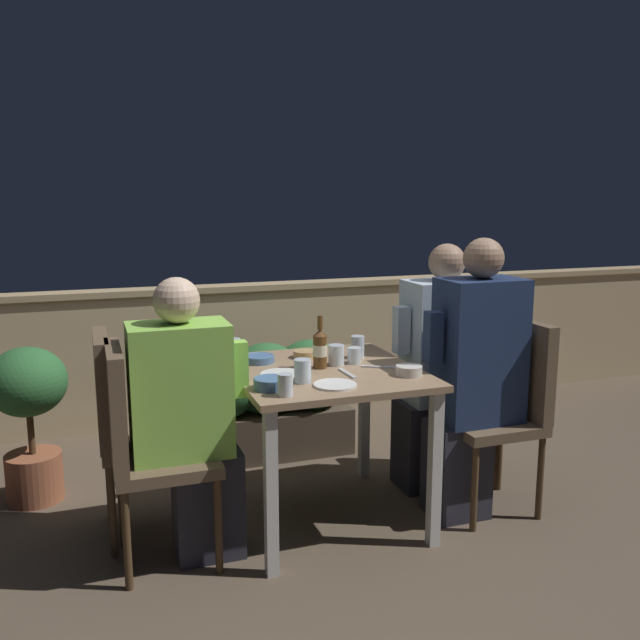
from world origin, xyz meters
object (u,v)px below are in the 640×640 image
Objects in this scene: person_green_blouse at (190,420)px; chair_right_near at (507,397)px; chair_left_far at (125,417)px; chair_right_far at (471,379)px; person_blue_shirt at (438,366)px; potted_plant at (29,408)px; person_navy_jumper at (473,378)px; chair_left_near at (140,436)px; beer_bottle at (320,348)px.

person_green_blouse is 1.29× the size of chair_right_near.
chair_right_far is at bearing 1.12° from chair_left_far.
person_blue_shirt is 2.10m from potted_plant.
person_navy_jumper is 2.20m from potted_plant.
person_blue_shirt reaches higher than chair_left_near.
chair_left_near is 3.82× the size of beer_bottle.
chair_left_near is 1.58m from person_blue_shirt.
chair_left_near is 1.55m from person_navy_jumper.
person_blue_shirt is (1.59, 0.04, 0.09)m from chair_left_far.
chair_right_near and chair_right_far have the same top height.
chair_right_near is 0.35m from chair_right_far.
potted_plant is at bearing 153.63° from beer_bottle.
chair_left_near is 0.28m from chair_left_far.
beer_bottle is (0.84, 0.16, 0.27)m from chair_left_near.
person_navy_jumper is (1.54, -0.03, 0.12)m from chair_left_near.
chair_left_near is 0.94m from potted_plant.
person_blue_shirt is (-0.20, 0.00, 0.09)m from chair_right_far.
chair_right_near is 1.00× the size of chair_right_far.
person_navy_jumper reaches higher than chair_right_near.
chair_left_near is at bearing -168.64° from person_blue_shirt.
person_blue_shirt reaches higher than chair_left_far.
chair_right_near is at bearing -20.79° from potted_plant.
person_green_blouse is at bearing -166.98° from person_blue_shirt.
chair_right_far is (1.79, 0.04, 0.00)m from chair_left_far.
chair_left_near is at bearing 178.70° from person_navy_jumper.
potted_plant is (-1.32, 0.65, -0.35)m from beer_bottle.
beer_bottle is (-0.71, -0.16, 0.19)m from person_blue_shirt.
chair_left_far is at bearing 172.24° from beer_bottle.
chair_right_near is at bearing -9.88° from chair_left_far.
chair_left_far is at bearing 168.91° from person_navy_jumper.
person_green_blouse reaches higher than chair_right_far.
potted_plant is (-0.68, 0.81, -0.12)m from person_green_blouse.
chair_right_far is (1.55, 0.31, -0.05)m from person_green_blouse.
chair_right_far is 3.82× the size of beer_bottle.
person_green_blouse is 1.29× the size of chair_left_far.
person_green_blouse is at bearing -168.62° from chair_right_far.
potted_plant is (-0.48, 0.81, -0.07)m from chair_left_near.
chair_left_far is 1.00× the size of chair_right_near.
person_navy_jumper reaches higher than person_green_blouse.
chair_left_near is 1.00× the size of chair_right_far.
potted_plant is at bearing 120.66° from chair_left_near.
chair_right_far is at bearing 9.65° from beer_bottle.
person_blue_shirt is at bearing 1.26° from chair_left_far.
chair_left_far is 0.73× the size of person_blue_shirt.
chair_right_far is at bearing 11.38° from person_green_blouse.
person_navy_jumper is at bearing -1.30° from chair_left_near.
person_green_blouse is 1.54m from chair_right_near.
chair_left_near and chair_right_far have the same top height.
chair_left_near is at bearing -180.00° from person_green_blouse.
chair_right_far is 0.73× the size of person_blue_shirt.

